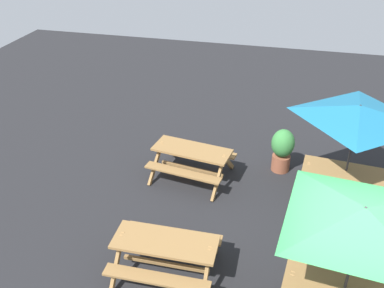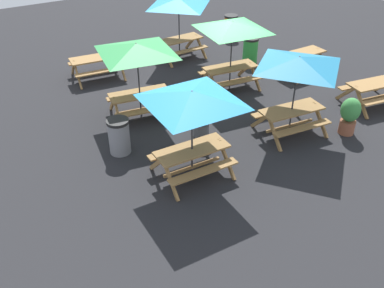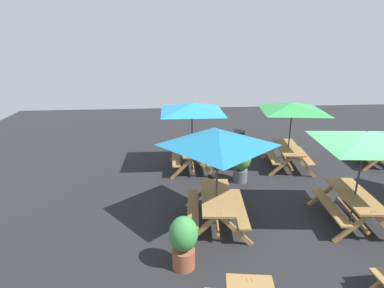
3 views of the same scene
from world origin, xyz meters
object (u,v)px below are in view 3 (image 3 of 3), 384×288
object	(u,v)px
picnic_table_7	(375,148)
potted_plant_0	(241,162)
trash_bin_gray	(237,143)
potted_plant_1	(184,240)
picnic_table_5	(365,145)
picnic_table_6	(292,112)
picnic_table_2	(192,112)
picnic_table_3	(218,146)

from	to	relation	value
picnic_table_7	potted_plant_0	distance (m)	5.31
trash_bin_gray	potted_plant_1	size ratio (longest dim) A/B	0.89
picnic_table_5	potted_plant_0	size ratio (longest dim) A/B	2.38
potted_plant_1	picnic_table_6	bearing A→B (deg)	-40.15
picnic_table_6	potted_plant_0	world-z (taller)	picnic_table_6
picnic_table_2	potted_plant_0	bearing A→B (deg)	-127.88
picnic_table_6	picnic_table_3	bearing A→B (deg)	145.14
picnic_table_2	picnic_table_3	distance (m)	3.40
picnic_table_5	picnic_table_6	world-z (taller)	same
picnic_table_2	picnic_table_3	xyz separation A→B (m)	(-3.39, -0.28, 0.00)
potted_plant_1	picnic_table_5	bearing A→B (deg)	-74.12
picnic_table_3	picnic_table_7	xyz separation A→B (m)	(3.38, -6.33, -1.43)
picnic_table_5	picnic_table_6	distance (m)	3.45
potted_plant_0	potted_plant_1	world-z (taller)	potted_plant_0
picnic_table_7	potted_plant_1	distance (m)	8.62
picnic_table_2	potted_plant_0	size ratio (longest dim) A/B	2.39
picnic_table_7	potted_plant_0	world-z (taller)	potted_plant_0
picnic_table_7	picnic_table_5	bearing A→B (deg)	144.98
picnic_table_6	picnic_table_7	size ratio (longest dim) A/B	1.46
picnic_table_3	picnic_table_5	world-z (taller)	same
picnic_table_5	picnic_table_6	bearing A→B (deg)	10.19
trash_bin_gray	picnic_table_5	bearing A→B (deg)	-159.95
trash_bin_gray	potted_plant_0	world-z (taller)	potted_plant_0
picnic_table_2	picnic_table_7	distance (m)	6.76
picnic_table_3	picnic_table_6	size ratio (longest dim) A/B	0.83
picnic_table_7	trash_bin_gray	xyz separation A→B (m)	(1.15, 4.79, -0.07)
potted_plant_0	potted_plant_1	xyz separation A→B (m)	(-3.63, 2.00, -0.06)
picnic_table_2	trash_bin_gray	distance (m)	2.62
picnic_table_6	picnic_table_7	distance (m)	3.59
potted_plant_0	picnic_table_7	bearing A→B (deg)	-77.69
picnic_table_3	trash_bin_gray	distance (m)	5.02
picnic_table_2	picnic_table_5	size ratio (longest dim) A/B	1.01
trash_bin_gray	potted_plant_1	bearing A→B (deg)	157.93
potted_plant_1	potted_plant_0	bearing A→B (deg)	-28.82
picnic_table_6	picnic_table_2	bearing A→B (deg)	95.55
picnic_table_6	potted_plant_1	xyz separation A→B (m)	(-4.61, 3.89, -1.39)
picnic_table_5	picnic_table_7	size ratio (longest dim) A/B	1.47
picnic_table_5	potted_plant_1	world-z (taller)	picnic_table_5
picnic_table_7	potted_plant_1	world-z (taller)	potted_plant_1
picnic_table_5	trash_bin_gray	distance (m)	5.27
picnic_table_3	picnic_table_5	size ratio (longest dim) A/B	0.83
picnic_table_3	picnic_table_5	bearing A→B (deg)	-88.05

